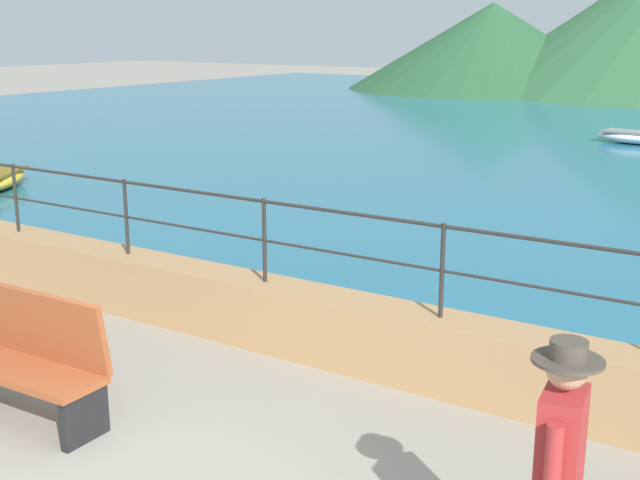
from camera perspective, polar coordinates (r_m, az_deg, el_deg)
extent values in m
cube|color=tan|center=(8.41, 1.85, -6.28)|extent=(20.00, 0.56, 0.70)
cylinder|color=#282623|center=(11.59, -20.23, 2.73)|extent=(0.04, 0.04, 0.90)
cylinder|color=#282623|center=(10.05, -13.20, 1.56)|extent=(0.04, 0.04, 0.90)
cylinder|color=#282623|center=(8.72, -3.85, -0.03)|extent=(0.04, 0.04, 0.90)
cylinder|color=#282623|center=(7.70, 8.41, -2.11)|extent=(0.04, 0.04, 0.90)
cylinder|color=#282623|center=(8.06, 1.92, 1.87)|extent=(18.40, 0.04, 0.04)
cylinder|color=#282623|center=(8.16, 1.90, -1.01)|extent=(18.40, 0.03, 0.03)
cone|color=#285633|center=(47.24, 11.73, 12.92)|extent=(15.77, 15.77, 4.66)
cube|color=#9E4C28|center=(7.68, -20.12, -8.37)|extent=(1.72, 0.58, 0.06)
cube|color=#9E4C28|center=(7.69, -19.07, -5.47)|extent=(1.70, 0.21, 0.64)
cube|color=black|center=(7.22, -15.91, -11.65)|extent=(0.10, 0.47, 0.43)
cube|color=#B22D2D|center=(4.74, 16.28, -13.32)|extent=(0.27, 0.39, 0.60)
cylinder|color=#B22D2D|center=(4.55, 15.72, -15.10)|extent=(0.09, 0.09, 0.52)
cylinder|color=#B22D2D|center=(4.97, 16.72, -12.51)|extent=(0.09, 0.09, 0.52)
sphere|color=tan|center=(4.56, 16.66, -8.52)|extent=(0.22, 0.22, 0.22)
cylinder|color=#4C4238|center=(4.54, 16.70, -7.94)|extent=(0.38, 0.38, 0.02)
cylinder|color=#4C4238|center=(4.52, 16.76, -7.24)|extent=(0.20, 0.20, 0.10)
ellipsoid|color=white|center=(25.76, 20.94, 6.61)|extent=(2.41, 1.23, 0.36)
cube|color=gray|center=(25.75, 20.97, 6.94)|extent=(1.93, 1.03, 0.06)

